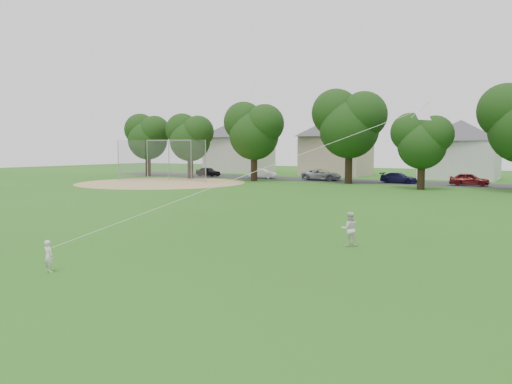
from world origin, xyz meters
The scene contains 10 objects.
ground centered at (0.00, 0.00, 0.00)m, with size 160.00×160.00×0.00m, color #235613.
street centered at (0.00, 42.00, 0.01)m, with size 90.00×7.00×0.01m, color #2D2D30.
dirt_infield centered at (-26.00, 28.00, 0.01)m, with size 18.00×18.00×0.02m, color #9E7F51.
toddler centered at (-2.30, -2.73, 0.49)m, with size 0.36×0.24×0.98m, color silver.
older_boy centered at (3.98, 5.90, 0.66)m, with size 0.64×0.50×1.32m, color silver.
kite centered at (2.05, 1.78, 2.91)m, with size 4.76×5.01×13.29m.
baseball_backstop centered at (-27.94, 31.06, 2.32)m, with size 10.19×4.14×4.63m.
tree_row centered at (3.91, 35.86, 6.24)m, with size 81.31×10.12×11.01m.
parked_cars centered at (-9.00, 41.00, 0.62)m, with size 45.23×2.54×1.28m.
house_row centered at (1.05, 52.00, 4.98)m, with size 76.97×13.56×10.28m.
Camera 1 is at (10.92, -12.04, 3.77)m, focal length 35.00 mm.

